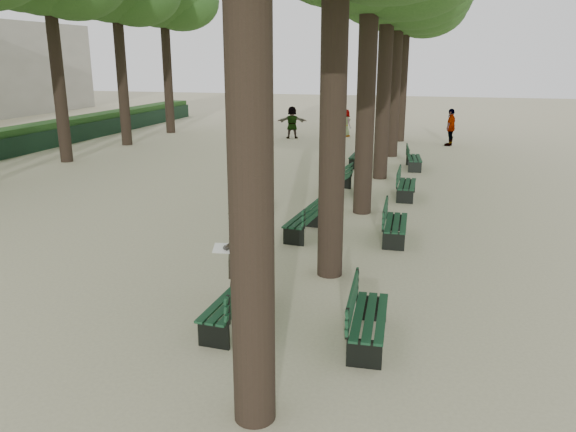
# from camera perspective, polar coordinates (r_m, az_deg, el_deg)

# --- Properties ---
(ground) EXTENTS (120.00, 120.00, 0.00)m
(ground) POSITION_cam_1_polar(r_m,az_deg,el_deg) (9.59, -8.26, -11.45)
(ground) COLOR #C0B991
(ground) RESTS_ON ground
(bench_left_0) EXTENTS (0.65, 1.82, 0.92)m
(bench_left_0) POSITION_cam_1_polar(r_m,az_deg,el_deg) (9.58, -5.61, -9.56)
(bench_left_0) COLOR black
(bench_left_0) RESTS_ON ground
(bench_left_1) EXTENTS (0.72, 1.84, 0.92)m
(bench_left_1) POSITION_cam_1_polar(r_m,az_deg,el_deg) (14.18, 1.60, -0.97)
(bench_left_1) COLOR black
(bench_left_1) RESTS_ON ground
(bench_left_2) EXTENTS (0.80, 1.86, 0.92)m
(bench_left_2) POSITION_cam_1_polar(r_m,az_deg,el_deg) (18.72, 4.99, 3.13)
(bench_left_2) COLOR black
(bench_left_2) RESTS_ON ground
(bench_left_3) EXTENTS (0.59, 1.81, 0.92)m
(bench_left_3) POSITION_cam_1_polar(r_m,az_deg,el_deg) (23.58, 7.14, 5.71)
(bench_left_3) COLOR black
(bench_left_3) RESTS_ON ground
(bench_right_0) EXTENTS (0.66, 1.83, 0.92)m
(bench_right_0) POSITION_cam_1_polar(r_m,az_deg,el_deg) (9.11, 8.16, -11.07)
(bench_right_0) COLOR black
(bench_right_0) RESTS_ON ground
(bench_right_1) EXTENTS (0.63, 1.82, 0.92)m
(bench_right_1) POSITION_cam_1_polar(r_m,az_deg,el_deg) (14.09, 10.83, -1.36)
(bench_right_1) COLOR black
(bench_right_1) RESTS_ON ground
(bench_right_2) EXTENTS (0.58, 1.80, 0.92)m
(bench_right_2) POSITION_cam_1_polar(r_m,az_deg,el_deg) (18.45, 11.93, 2.66)
(bench_right_2) COLOR black
(bench_right_2) RESTS_ON ground
(bench_right_3) EXTENTS (0.76, 1.85, 0.92)m
(bench_right_3) POSITION_cam_1_polar(r_m,az_deg,el_deg) (23.34, 12.66, 5.35)
(bench_right_3) COLOR black
(bench_right_3) RESTS_ON ground
(man_with_map) EXTENTS (0.68, 0.82, 1.93)m
(man_with_map) POSITION_cam_1_polar(r_m,az_deg,el_deg) (10.15, -5.32, -3.85)
(man_with_map) COLOR black
(man_with_map) RESTS_ON ground
(pedestrian_d) EXTENTS (0.73, 0.76, 1.53)m
(pedestrian_d) POSITION_cam_1_polar(r_m,az_deg,el_deg) (32.46, 5.89, 9.39)
(pedestrian_d) COLOR #262628
(pedestrian_d) RESTS_ON ground
(pedestrian_e) EXTENTS (1.68, 0.78, 1.77)m
(pedestrian_e) POSITION_cam_1_polar(r_m,az_deg,el_deg) (31.53, 0.42, 9.50)
(pedestrian_e) COLOR #262628
(pedestrian_e) RESTS_ON ground
(pedestrian_c) EXTENTS (0.69, 1.16, 1.88)m
(pedestrian_c) POSITION_cam_1_polar(r_m,az_deg,el_deg) (29.94, 16.20, 8.65)
(pedestrian_c) COLOR #262628
(pedestrian_c) RESTS_ON ground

